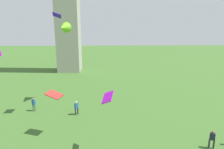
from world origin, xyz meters
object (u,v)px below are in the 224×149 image
object	(u,v)px
person_2	(212,138)
kite_flying_3	(64,28)
person_3	(76,107)
kite_flying_1	(57,15)
person_4	(34,104)
kite_flying_4	(54,95)
kite_flying_2	(108,97)

from	to	relation	value
person_2	kite_flying_3	world-z (taller)	kite_flying_3
person_3	kite_flying_1	size ratio (longest dim) A/B	1.22
person_2	kite_flying_1	size ratio (longest dim) A/B	1.18
person_4	kite_flying_4	distance (m)	8.01
person_3	kite_flying_2	world-z (taller)	kite_flying_2
kite_flying_1	kite_flying_3	bearing A→B (deg)	170.93
person_4	kite_flying_3	bearing A→B (deg)	-102.78
person_4	person_2	bearing A→B (deg)	-171.17
kite_flying_3	kite_flying_4	size ratio (longest dim) A/B	1.29
person_2	kite_flying_3	distance (m)	22.47
person_3	person_4	size ratio (longest dim) A/B	0.98
person_4	kite_flying_2	distance (m)	13.87
person_2	kite_flying_2	xyz separation A→B (m)	(-9.65, 0.06, 4.12)
person_3	kite_flying_4	distance (m)	5.73
person_4	kite_flying_2	size ratio (longest dim) A/B	1.16
kite_flying_3	kite_flying_4	xyz separation A→B (m)	(0.69, -9.45, -6.63)
kite_flying_1	kite_flying_3	distance (m)	4.56
kite_flying_2	kite_flying_4	distance (m)	6.27
kite_flying_1	kite_flying_4	world-z (taller)	kite_flying_1
kite_flying_4	person_3	bearing A→B (deg)	93.01
kite_flying_1	person_2	bearing A→B (deg)	50.21
kite_flying_2	kite_flying_3	world-z (taller)	kite_flying_3
person_2	person_3	world-z (taller)	person_3
person_4	kite_flying_3	size ratio (longest dim) A/B	0.76
person_4	kite_flying_3	world-z (taller)	kite_flying_3
person_2	kite_flying_4	bearing A→B (deg)	-165.24
person_3	kite_flying_1	world-z (taller)	kite_flying_1
person_3	kite_flying_1	distance (m)	11.53
person_2	kite_flying_2	distance (m)	10.49
kite_flying_2	kite_flying_3	bearing A→B (deg)	-141.82
person_4	kite_flying_1	xyz separation A→B (m)	(4.02, -0.65, 11.34)
person_2	kite_flying_1	distance (m)	20.94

